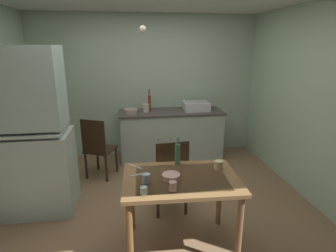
{
  "coord_description": "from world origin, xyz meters",
  "views": [
    {
      "loc": [
        -0.32,
        -3.14,
        1.98
      ],
      "look_at": [
        0.13,
        0.06,
        1.03
      ],
      "focal_mm": 29.55,
      "sensor_mm": 36.0,
      "label": 1
    }
  ],
  "objects_px": {
    "hutch_cabinet": "(30,139)",
    "hand_pump": "(149,102)",
    "glass_bottle": "(178,153)",
    "chair_far_side": "(170,175)",
    "serving_bowl_wide": "(171,177)",
    "sink_basin": "(196,106)",
    "teacup_cream": "(218,165)",
    "chair_by_counter": "(98,147)",
    "dining_table": "(181,187)",
    "mixing_bowl_counter": "(131,111)"
  },
  "relations": [
    {
      "from": "hand_pump",
      "to": "dining_table",
      "type": "xyz_separation_m",
      "value": [
        0.11,
        -2.36,
        -0.37
      ]
    },
    {
      "from": "serving_bowl_wide",
      "to": "teacup_cream",
      "type": "distance_m",
      "value": 0.53
    },
    {
      "from": "dining_table",
      "to": "serving_bowl_wide",
      "type": "xyz_separation_m",
      "value": [
        -0.1,
        -0.02,
        0.13
      ]
    },
    {
      "from": "dining_table",
      "to": "serving_bowl_wide",
      "type": "bearing_deg",
      "value": -168.84
    },
    {
      "from": "teacup_cream",
      "to": "hutch_cabinet",
      "type": "bearing_deg",
      "value": 159.03
    },
    {
      "from": "glass_bottle",
      "to": "chair_far_side",
      "type": "bearing_deg",
      "value": 96.13
    },
    {
      "from": "serving_bowl_wide",
      "to": "chair_by_counter",
      "type": "bearing_deg",
      "value": 116.73
    },
    {
      "from": "sink_basin",
      "to": "teacup_cream",
      "type": "distance_m",
      "value": 2.21
    },
    {
      "from": "chair_by_counter",
      "to": "mixing_bowl_counter",
      "type": "bearing_deg",
      "value": 48.63
    },
    {
      "from": "hand_pump",
      "to": "dining_table",
      "type": "distance_m",
      "value": 2.39
    },
    {
      "from": "dining_table",
      "to": "hutch_cabinet",
      "type": "bearing_deg",
      "value": 150.8
    },
    {
      "from": "serving_bowl_wide",
      "to": "sink_basin",
      "type": "bearing_deg",
      "value": 70.9
    },
    {
      "from": "hand_pump",
      "to": "chair_by_counter",
      "type": "height_order",
      "value": "hand_pump"
    },
    {
      "from": "sink_basin",
      "to": "teacup_cream",
      "type": "bearing_deg",
      "value": -97.79
    },
    {
      "from": "hand_pump",
      "to": "hutch_cabinet",
      "type": "bearing_deg",
      "value": -136.41
    },
    {
      "from": "serving_bowl_wide",
      "to": "mixing_bowl_counter",
      "type": "bearing_deg",
      "value": 98.5
    },
    {
      "from": "hutch_cabinet",
      "to": "mixing_bowl_counter",
      "type": "height_order",
      "value": "hutch_cabinet"
    },
    {
      "from": "dining_table",
      "to": "chair_far_side",
      "type": "relative_size",
      "value": 1.19
    },
    {
      "from": "serving_bowl_wide",
      "to": "teacup_cream",
      "type": "height_order",
      "value": "teacup_cream"
    },
    {
      "from": "chair_far_side",
      "to": "serving_bowl_wide",
      "type": "relative_size",
      "value": 5.56
    },
    {
      "from": "serving_bowl_wide",
      "to": "hand_pump",
      "type": "bearing_deg",
      "value": 90.31
    },
    {
      "from": "mixing_bowl_counter",
      "to": "dining_table",
      "type": "bearing_deg",
      "value": -78.98
    },
    {
      "from": "serving_bowl_wide",
      "to": "glass_bottle",
      "type": "height_order",
      "value": "glass_bottle"
    },
    {
      "from": "hutch_cabinet",
      "to": "teacup_cream",
      "type": "relative_size",
      "value": 22.22
    },
    {
      "from": "chair_far_side",
      "to": "hand_pump",
      "type": "bearing_deg",
      "value": 93.34
    },
    {
      "from": "hand_pump",
      "to": "teacup_cream",
      "type": "relative_size",
      "value": 4.37
    },
    {
      "from": "sink_basin",
      "to": "dining_table",
      "type": "height_order",
      "value": "sink_basin"
    },
    {
      "from": "hutch_cabinet",
      "to": "hand_pump",
      "type": "bearing_deg",
      "value": 43.59
    },
    {
      "from": "glass_bottle",
      "to": "chair_by_counter",
      "type": "bearing_deg",
      "value": 125.52
    },
    {
      "from": "serving_bowl_wide",
      "to": "glass_bottle",
      "type": "relative_size",
      "value": 0.58
    },
    {
      "from": "hutch_cabinet",
      "to": "mixing_bowl_counter",
      "type": "relative_size",
      "value": 8.44
    },
    {
      "from": "chair_far_side",
      "to": "glass_bottle",
      "type": "bearing_deg",
      "value": -83.87
    },
    {
      "from": "serving_bowl_wide",
      "to": "teacup_cream",
      "type": "bearing_deg",
      "value": 16.36
    },
    {
      "from": "mixing_bowl_counter",
      "to": "chair_by_counter",
      "type": "xyz_separation_m",
      "value": [
        -0.51,
        -0.58,
        -0.41
      ]
    },
    {
      "from": "dining_table",
      "to": "teacup_cream",
      "type": "xyz_separation_m",
      "value": [
        0.41,
        0.13,
        0.15
      ]
    },
    {
      "from": "dining_table",
      "to": "chair_far_side",
      "type": "height_order",
      "value": "chair_far_side"
    },
    {
      "from": "hutch_cabinet",
      "to": "chair_by_counter",
      "type": "bearing_deg",
      "value": 48.59
    },
    {
      "from": "hutch_cabinet",
      "to": "serving_bowl_wide",
      "type": "xyz_separation_m",
      "value": [
        1.53,
        -0.93,
        -0.13
      ]
    },
    {
      "from": "sink_basin",
      "to": "glass_bottle",
      "type": "xyz_separation_m",
      "value": [
        -0.69,
        -2.0,
        -0.06
      ]
    },
    {
      "from": "hutch_cabinet",
      "to": "dining_table",
      "type": "relative_size",
      "value": 1.76
    },
    {
      "from": "sink_basin",
      "to": "dining_table",
      "type": "bearing_deg",
      "value": -107.02
    },
    {
      "from": "hand_pump",
      "to": "mixing_bowl_counter",
      "type": "bearing_deg",
      "value": -163.81
    },
    {
      "from": "sink_basin",
      "to": "hand_pump",
      "type": "xyz_separation_m",
      "value": [
        -0.82,
        0.05,
        0.09
      ]
    },
    {
      "from": "teacup_cream",
      "to": "chair_by_counter",
      "type": "bearing_deg",
      "value": 131.37
    },
    {
      "from": "sink_basin",
      "to": "mixing_bowl_counter",
      "type": "distance_m",
      "value": 1.15
    },
    {
      "from": "glass_bottle",
      "to": "hutch_cabinet",
      "type": "bearing_deg",
      "value": 160.02
    },
    {
      "from": "hand_pump",
      "to": "serving_bowl_wide",
      "type": "height_order",
      "value": "hand_pump"
    },
    {
      "from": "teacup_cream",
      "to": "sink_basin",
      "type": "bearing_deg",
      "value": 82.21
    },
    {
      "from": "hand_pump",
      "to": "teacup_cream",
      "type": "distance_m",
      "value": 2.3
    },
    {
      "from": "dining_table",
      "to": "teacup_cream",
      "type": "relative_size",
      "value": 12.63
    }
  ]
}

